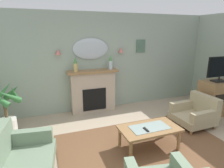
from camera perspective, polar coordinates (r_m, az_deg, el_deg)
The scene contains 16 objects.
floor at distance 3.64m, azimuth 12.79°, elevation -21.85°, with size 7.24×6.19×0.10m, color tan.
wall_back at distance 5.37m, azimuth -1.77°, elevation 6.68°, with size 7.24×0.10×2.65m, color #93A393.
patterned_rug at distance 3.75m, azimuth 11.10°, elevation -19.54°, with size 3.20×2.40×0.01m, color brown.
fireplace at distance 5.21m, azimuth -5.71°, elevation -2.22°, with size 1.36×0.36×1.16m.
mantel_vase_right at distance 4.91m, azimuth -10.97°, elevation 5.82°, with size 0.10×0.10×0.37m.
mantel_vase_left at distance 5.15m, azimuth -0.43°, elevation 6.55°, with size 0.11×0.11×0.39m.
wall_mirror at distance 5.12m, azimuth -6.45°, elevation 10.49°, with size 0.96×0.06×0.56m, color #B2BCC6.
wall_sconce_left at distance 4.94m, azimuth -16.02°, elevation 9.26°, with size 0.14×0.14×0.14m, color #D17066.
wall_sconce_right at distance 5.35m, azimuth 2.71°, elevation 10.23°, with size 0.14×0.14×0.14m, color #D17066.
framed_picture at distance 5.68m, azimuth 8.66°, elevation 11.28°, with size 0.28×0.03×0.36m, color #4C6B56.
coffee_table at distance 3.66m, azimuth 11.19°, elevation -13.51°, with size 1.10×0.60×0.45m.
tv_remote at distance 3.52m, azimuth 10.26°, elevation -13.42°, with size 0.04×0.16×0.02m, color black.
armchair_near_fireplace at distance 4.92m, azimuth 23.96°, elevation -7.88°, with size 0.84×0.84×0.71m.
tv_cabinet at distance 5.77m, azimuth 28.77°, elevation -3.59°, with size 0.80×0.57×0.90m.
tv_flatscreen at distance 5.57m, azimuth 29.97°, elevation 4.12°, with size 0.84×0.24×0.65m.
potted_plant_corner_palm at distance 4.63m, azimuth -29.54°, elevation -6.11°, with size 0.74×0.74×1.13m.
Camera 1 is at (-1.68, -2.39, 2.13)m, focal length 30.30 mm.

